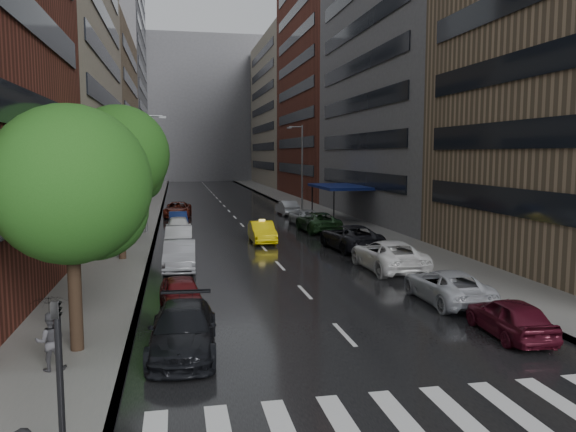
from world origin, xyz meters
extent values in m
plane|color=gray|center=(0.00, 0.00, 0.00)|extent=(220.00, 220.00, 0.00)
cube|color=black|center=(0.00, 50.00, 0.01)|extent=(14.00, 140.00, 0.01)
cube|color=gray|center=(-9.00, 50.00, 0.07)|extent=(4.00, 140.00, 0.15)
cube|color=gray|center=(9.00, 50.00, 0.07)|extent=(4.00, 140.00, 0.15)
cube|color=silver|center=(-3.30, -2.00, 0.01)|extent=(0.55, 2.80, 0.01)
cube|color=silver|center=(-1.90, -2.00, 0.01)|extent=(0.55, 2.80, 0.01)
cube|color=silver|center=(-0.50, -2.00, 0.01)|extent=(0.55, 2.80, 0.01)
cube|color=silver|center=(0.90, -2.00, 0.01)|extent=(0.55, 2.80, 0.01)
cube|color=silver|center=(2.30, -2.00, 0.01)|extent=(0.55, 2.80, 0.01)
cube|color=silver|center=(3.70, -2.00, 0.01)|extent=(0.55, 2.80, 0.01)
cube|color=gray|center=(-15.00, 36.00, 17.00)|extent=(8.00, 28.00, 34.00)
cube|color=#937A5B|center=(-15.00, 64.00, 11.00)|extent=(8.00, 28.00, 22.00)
cube|color=slate|center=(-15.00, 94.00, 19.00)|extent=(8.00, 32.00, 38.00)
cube|color=slate|center=(15.00, 36.00, 12.00)|extent=(8.00, 28.00, 24.00)
cube|color=maroon|center=(15.00, 64.00, 18.00)|extent=(8.00, 28.00, 36.00)
cube|color=gray|center=(15.00, 94.00, 14.00)|extent=(8.00, 32.00, 28.00)
cube|color=slate|center=(0.00, 118.00, 16.00)|extent=(40.00, 14.00, 32.00)
cylinder|color=#382619|center=(-8.60, 3.82, 2.09)|extent=(0.40, 0.40, 4.18)
sphere|color=#1E5116|center=(-8.60, 3.82, 5.22)|extent=(4.78, 4.78, 4.78)
cylinder|color=#382619|center=(-8.60, 19.10, 2.43)|extent=(0.40, 0.40, 4.86)
sphere|color=#1E5116|center=(-8.60, 19.10, 6.08)|extent=(5.56, 5.56, 5.56)
cylinder|color=#382619|center=(-8.60, 29.13, 1.95)|extent=(0.40, 0.40, 3.90)
sphere|color=#1E5116|center=(-8.60, 29.13, 4.87)|extent=(4.46, 4.46, 4.46)
imported|color=yellow|center=(0.27, 24.29, 0.73)|extent=(1.58, 4.45, 1.46)
imported|color=black|center=(-5.40, 3.32, 0.72)|extent=(2.33, 5.10, 1.45)
imported|color=#591114|center=(-5.40, 8.02, 0.67)|extent=(1.92, 4.04, 1.33)
imported|color=gray|center=(-5.40, 16.03, 0.78)|extent=(1.80, 4.78, 1.56)
imported|color=#9F9FA4|center=(-5.40, 21.93, 0.78)|extent=(1.83, 4.79, 1.56)
imported|color=silver|center=(-5.40, 28.02, 0.76)|extent=(1.84, 4.49, 1.52)
imported|color=#0F1C49|center=(-5.40, 32.92, 0.69)|extent=(1.63, 4.22, 1.37)
imported|color=#521910|center=(-5.40, 41.27, 0.74)|extent=(2.86, 5.48, 1.48)
imported|color=#4D0F1D|center=(5.40, 2.73, 0.67)|extent=(1.81, 4.03, 1.35)
imported|color=#B8BBC2|center=(5.40, 7.25, 0.68)|extent=(2.29, 4.93, 1.37)
imported|color=white|center=(5.40, 13.79, 0.80)|extent=(2.73, 5.82, 1.61)
imported|color=black|center=(5.40, 20.32, 0.80)|extent=(3.15, 6.00, 1.61)
imported|color=#183518|center=(5.40, 28.73, 0.78)|extent=(2.78, 5.68, 1.55)
imported|color=#B6BCC0|center=(5.40, 33.09, 0.67)|extent=(2.51, 4.96, 1.34)
imported|color=#B9BDC4|center=(5.40, 41.28, 0.72)|extent=(1.76, 4.46, 1.45)
imported|color=#47464B|center=(-9.03, 2.24, 0.97)|extent=(0.90, 0.75, 1.64)
imported|color=black|center=(-9.03, 2.24, 1.80)|extent=(0.96, 0.98, 0.88)
cylinder|color=black|center=(-7.60, -3.71, 1.75)|extent=(0.12, 0.12, 3.20)
imported|color=black|center=(-7.60, -3.71, 3.15)|extent=(0.18, 0.15, 0.90)
cylinder|color=gray|center=(-7.80, 30.00, 4.65)|extent=(0.18, 0.18, 9.00)
cube|color=gray|center=(-6.40, 30.00, 8.85)|extent=(0.50, 0.22, 0.16)
cylinder|color=gray|center=(7.80, 45.00, 4.65)|extent=(0.18, 0.18, 9.00)
cube|color=gray|center=(6.40, 45.00, 8.85)|extent=(0.50, 0.22, 0.16)
cube|color=navy|center=(9.00, 35.00, 3.15)|extent=(4.00, 8.00, 0.25)
cylinder|color=black|center=(7.40, 31.20, 1.65)|extent=(0.12, 0.12, 3.00)
cylinder|color=black|center=(7.40, 38.80, 1.65)|extent=(0.12, 0.12, 3.00)
camera|label=1|loc=(-5.53, -13.79, 6.14)|focal=35.00mm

